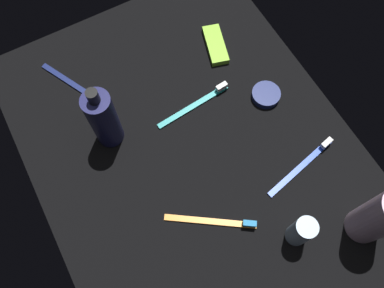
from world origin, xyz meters
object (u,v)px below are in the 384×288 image
deodorant_stick (301,231)px  toothbrush_blue (304,164)px  bodywash_bottle (380,217)px  snack_bar_lime (215,45)px  toothbrush_teal (198,103)px  toothbrush_orange (216,221)px  lotion_bottle (103,119)px  cream_tin_left (266,95)px  toothbrush_navy (77,86)px

deodorant_stick → toothbrush_blue: deodorant_stick is taller
bodywash_bottle → snack_bar_lime: bodywash_bottle is taller
toothbrush_teal → toothbrush_blue: (22.85, 12.34, 0.00)cm
toothbrush_orange → snack_bar_lime: size_ratio=1.50×
deodorant_stick → toothbrush_blue: (-11.18, 9.77, -3.90)cm
toothbrush_blue → deodorant_stick: bearing=-41.1°
lotion_bottle → toothbrush_teal: lotion_bottle is taller
toothbrush_blue → cream_tin_left: bearing=174.3°
toothbrush_teal → toothbrush_blue: size_ratio=1.01×
bodywash_bottle → cream_tin_left: (-33.12, -0.74, -7.88)cm
toothbrush_orange → cream_tin_left: toothbrush_orange is taller
toothbrush_teal → toothbrush_navy: (-16.59, -21.46, 0.00)cm
snack_bar_lime → cream_tin_left: (16.79, 3.06, 0.05)cm
snack_bar_lime → cream_tin_left: cream_tin_left is taller
lotion_bottle → toothbrush_orange: 29.58cm
lotion_bottle → toothbrush_blue: bearing=51.8°
toothbrush_orange → snack_bar_lime: (-35.56, 20.52, 0.14)cm
toothbrush_teal → cream_tin_left: bearing=68.2°
bodywash_bottle → toothbrush_teal: bodywash_bottle is taller
snack_bar_lime → toothbrush_orange: bearing=-13.6°
toothbrush_blue → toothbrush_orange: bearing=-86.0°
toothbrush_teal → cream_tin_left: (5.62, 14.07, 0.20)cm
bodywash_bottle → cream_tin_left: 34.06cm
toothbrush_teal → toothbrush_navy: same height
lotion_bottle → deodorant_stick: lotion_bottle is taller
toothbrush_blue → toothbrush_navy: (-39.44, -33.80, 0.00)cm
lotion_bottle → snack_bar_lime: size_ratio=1.77×
toothbrush_navy → bodywash_bottle: bearing=33.2°
toothbrush_blue → toothbrush_navy: same height
toothbrush_teal → toothbrush_navy: bearing=-127.7°
toothbrush_orange → toothbrush_navy: bearing=-163.7°
bodywash_bottle → toothbrush_navy: bearing=-146.8°
bodywash_bottle → toothbrush_teal: 42.25cm
lotion_bottle → bodywash_bottle: bearing=40.0°
deodorant_stick → toothbrush_teal: (-34.03, -2.57, -3.90)cm
toothbrush_teal → toothbrush_navy: 27.13cm
bodywash_bottle → snack_bar_lime: bearing=-175.6°
toothbrush_teal → snack_bar_lime: (-11.17, 11.01, 0.14)cm
toothbrush_blue → snack_bar_lime: (-34.03, -1.33, 0.14)cm
lotion_bottle → cream_tin_left: (7.97, 33.80, -7.24)cm
deodorant_stick → toothbrush_teal: bearing=-175.7°
bodywash_bottle → toothbrush_blue: bodywash_bottle is taller
toothbrush_navy → lotion_bottle: bearing=6.9°
toothbrush_navy → deodorant_stick: bearing=25.4°
toothbrush_navy → snack_bar_lime: size_ratio=1.60×
deodorant_stick → toothbrush_orange: 15.94cm
toothbrush_blue → toothbrush_navy: bearing=-139.4°
snack_bar_lime → cream_tin_left: bearing=26.7°
toothbrush_blue → toothbrush_navy: size_ratio=1.07×
bodywash_bottle → toothbrush_blue: bearing=-171.2°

